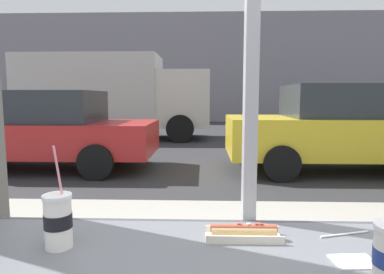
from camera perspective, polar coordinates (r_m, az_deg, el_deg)
ground_plane at (r=9.34m, az=3.06°, el=-2.24°), size 60.00×60.00×0.00m
sidewalk_strip at (r=3.16m, az=5.34°, el=-19.50°), size 16.00×2.80×0.13m
window_wall at (r=1.36m, az=10.17°, el=21.04°), size 2.86×0.20×2.90m
building_facade_far at (r=20.85m, az=2.52°, el=11.50°), size 28.00×1.20×6.37m
soda_cup_right at (r=1.17m, az=-21.70°, el=-12.92°), size 0.09×0.09×0.33m
hotdog_tray_near at (r=1.19m, az=8.70°, el=-15.62°), size 0.25×0.09×0.05m
loose_straw at (r=1.32m, az=24.39°, el=-14.73°), size 0.18×0.06×0.01m
napkin_wrapper at (r=1.14m, az=25.71°, el=-18.44°), size 0.13×0.10×0.00m
parked_car_red at (r=7.50m, az=-24.57°, el=1.22°), size 4.68×1.96×1.59m
parked_car_yellow at (r=7.25m, az=24.44°, el=1.46°), size 4.51×1.99×1.70m
box_truck at (r=12.27m, az=-13.27°, el=7.16°), size 6.52×2.44×2.89m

